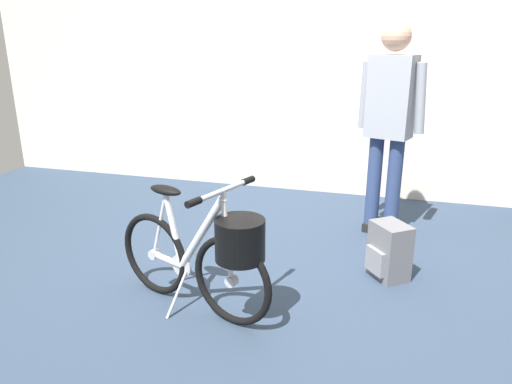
{
  "coord_description": "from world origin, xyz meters",
  "views": [
    {
      "loc": [
        0.65,
        -2.56,
        1.47
      ],
      "look_at": [
        -0.15,
        0.19,
        0.55
      ],
      "focal_mm": 32.88,
      "sensor_mm": 36.0,
      "label": 1
    }
  ],
  "objects": [
    {
      "name": "visitor_near_wall",
      "position": [
        0.63,
        1.09,
        0.92
      ],
      "size": [
        0.51,
        0.35,
        1.61
      ],
      "color": "navy",
      "rests_on": "ground_plane"
    },
    {
      "name": "folding_bike_foreground",
      "position": [
        -0.26,
        -0.4,
        0.38
      ],
      "size": [
        1.05,
        0.53,
        0.77
      ],
      "color": "black",
      "rests_on": "ground_plane"
    },
    {
      "name": "ground_plane",
      "position": [
        0.0,
        0.0,
        0.0
      ],
      "size": [
        7.33,
        7.33,
        0.0
      ],
      "primitive_type": "plane",
      "color": "#2D3D51"
    },
    {
      "name": "back_wall",
      "position": [
        0.0,
        2.08,
        1.57
      ],
      "size": [
        7.33,
        0.1,
        3.15
      ],
      "primitive_type": "cube",
      "color": "silver",
      "rests_on": "ground_plane"
    },
    {
      "name": "backpack_on_floor",
      "position": [
        0.7,
        0.33,
        0.18
      ],
      "size": [
        0.3,
        0.31,
        0.37
      ],
      "color": "slate",
      "rests_on": "ground_plane"
    }
  ]
}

